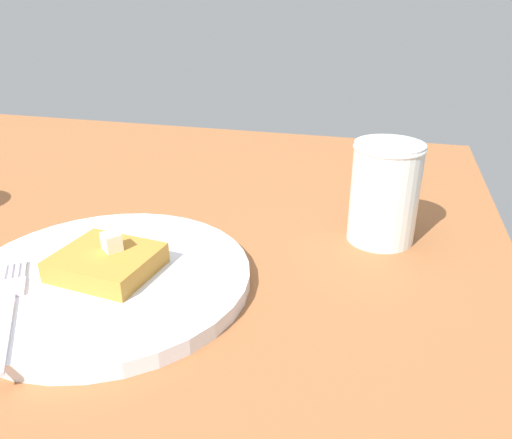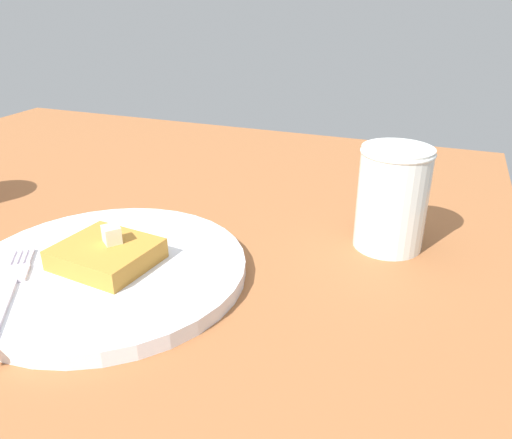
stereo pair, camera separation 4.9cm
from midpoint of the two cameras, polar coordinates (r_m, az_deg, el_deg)
table_surface at (r=61.20cm, az=-24.46°, el=-3.03°), size 98.62×98.62×2.76cm
plate at (r=48.76cm, az=-19.25°, el=-6.33°), size 26.01×26.01×1.44cm
toast_slice_center at (r=48.00cm, az=-19.52°, el=-4.70°), size 8.56×9.41×1.97cm
butter_pat_primary at (r=47.48cm, az=-19.03°, el=-2.50°), size 2.16×2.19×1.63cm
fork at (r=47.06cm, az=-29.14°, el=-8.40°), size 14.05×10.16×0.36cm
syrup_jar at (r=53.78cm, az=11.96°, el=2.63°), size 7.36×7.36×10.81cm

